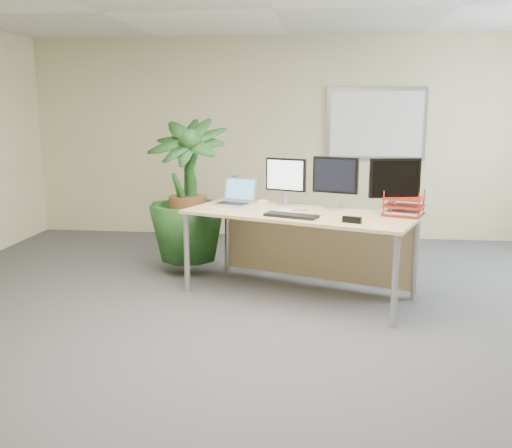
# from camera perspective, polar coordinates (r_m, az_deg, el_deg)

# --- Properties ---
(floor) EXTENTS (8.00, 8.00, 0.00)m
(floor) POSITION_cam_1_polar(r_m,az_deg,el_deg) (4.22, -0.69, -13.21)
(floor) COLOR #414146
(floor) RESTS_ON ground
(back_wall) EXTENTS (7.00, 0.04, 2.70)m
(back_wall) POSITION_cam_1_polar(r_m,az_deg,el_deg) (7.82, 2.98, 8.54)
(back_wall) COLOR beige
(back_wall) RESTS_ON floor
(whiteboard) EXTENTS (1.30, 0.04, 0.95)m
(whiteboard) POSITION_cam_1_polar(r_m,az_deg,el_deg) (7.80, 11.94, 9.77)
(whiteboard) COLOR #B2B3B8
(whiteboard) RESTS_ON back_wall
(desk) EXTENTS (2.29, 1.57, 0.81)m
(desk) POSITION_cam_1_polar(r_m,az_deg,el_deg) (5.46, 4.84, -0.40)
(desk) COLOR tan
(desk) RESTS_ON floor
(floor_plant) EXTENTS (0.95, 0.95, 1.50)m
(floor_plant) POSITION_cam_1_polar(r_m,az_deg,el_deg) (6.12, -6.83, 1.95)
(floor_plant) COLOR #153C19
(floor_plant) RESTS_ON floor
(monitor_left) EXTENTS (0.40, 0.19, 0.47)m
(monitor_left) POSITION_cam_1_polar(r_m,az_deg,el_deg) (5.66, 2.99, 4.58)
(monitor_left) COLOR #B0B0B5
(monitor_left) RESTS_ON desk
(monitor_right) EXTENTS (0.43, 0.20, 0.50)m
(monitor_right) POSITION_cam_1_polar(r_m,az_deg,el_deg) (5.49, 7.94, 4.45)
(monitor_right) COLOR #B0B0B5
(monitor_right) RESTS_ON desk
(monitor_dark) EXTENTS (0.46, 0.21, 0.51)m
(monitor_dark) POSITION_cam_1_polar(r_m,az_deg,el_deg) (5.27, 13.70, 4.04)
(monitor_dark) COLOR #B0B0B5
(monitor_dark) RESTS_ON desk
(laptop) EXTENTS (0.45, 0.42, 0.26)m
(laptop) POSITION_cam_1_polar(r_m,az_deg,el_deg) (5.73, -2.04, 2.61)
(laptop) COLOR silver
(laptop) RESTS_ON desk
(keyboard) EXTENTS (0.50, 0.32, 0.03)m
(keyboard) POSITION_cam_1_polar(r_m,az_deg,el_deg) (5.07, 3.54, 0.85)
(keyboard) COLOR black
(keyboard) RESTS_ON desk
(coffee_mug) EXTENTS (0.13, 0.09, 0.10)m
(coffee_mug) POSITION_cam_1_polar(r_m,az_deg,el_deg) (5.38, 0.64, 1.87)
(coffee_mug) COLOR white
(coffee_mug) RESTS_ON desk
(spiral_notebook) EXTENTS (0.32, 0.30, 0.01)m
(spiral_notebook) POSITION_cam_1_polar(r_m,az_deg,el_deg) (5.31, 3.49, 1.25)
(spiral_notebook) COLOR silver
(spiral_notebook) RESTS_ON desk
(orange_pen) EXTENTS (0.15, 0.02, 0.01)m
(orange_pen) POSITION_cam_1_polar(r_m,az_deg,el_deg) (5.32, 4.32, 1.39)
(orange_pen) COLOR #EB501A
(orange_pen) RESTS_ON spiral_notebook
(yellow_highlighter) EXTENTS (0.10, 0.07, 0.01)m
(yellow_highlighter) POSITION_cam_1_polar(r_m,az_deg,el_deg) (5.17, 6.31, 0.93)
(yellow_highlighter) COLOR gold
(yellow_highlighter) RESTS_ON desk
(water_bottle) EXTENTS (0.07, 0.07, 0.26)m
(water_bottle) POSITION_cam_1_polar(r_m,az_deg,el_deg) (5.98, -2.16, 3.58)
(water_bottle) COLOR silver
(water_bottle) RESTS_ON desk
(letter_tray) EXTENTS (0.41, 0.36, 0.16)m
(letter_tray) POSITION_cam_1_polar(r_m,az_deg,el_deg) (5.29, 14.54, 1.59)
(letter_tray) COLOR #A61E14
(letter_tray) RESTS_ON desk
(stapler) EXTENTS (0.17, 0.10, 0.05)m
(stapler) POSITION_cam_1_polar(r_m,az_deg,el_deg) (4.87, 9.58, 0.42)
(stapler) COLOR black
(stapler) RESTS_ON desk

